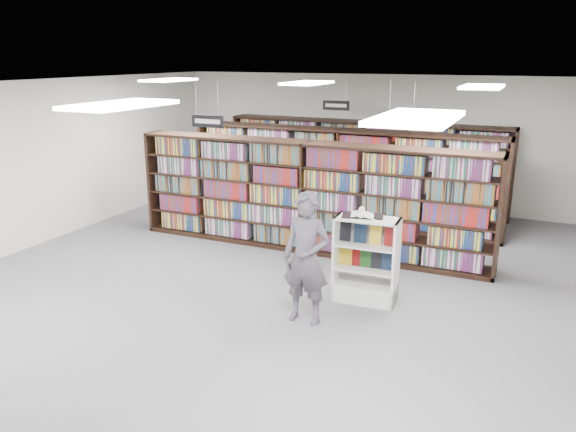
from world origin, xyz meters
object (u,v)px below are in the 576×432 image
at_px(bookshelf_row_near, 306,197).
at_px(open_book, 362,214).
at_px(endcap_display, 366,272).
at_px(shopper, 306,258).

xyz_separation_m(bookshelf_row_near, open_book, (1.63, -1.78, 0.31)).
distance_m(endcap_display, shopper, 1.27).
bearing_deg(bookshelf_row_near, shopper, -67.62).
height_order(open_book, shopper, shopper).
xyz_separation_m(bookshelf_row_near, endcap_display, (1.73, -1.79, -0.59)).
distance_m(bookshelf_row_near, open_book, 2.43).
bearing_deg(bookshelf_row_near, endcap_display, -45.97).
bearing_deg(endcap_display, shopper, -121.72).
relative_size(bookshelf_row_near, open_book, 10.43).
xyz_separation_m(endcap_display, shopper, (-0.57, -1.02, 0.48)).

